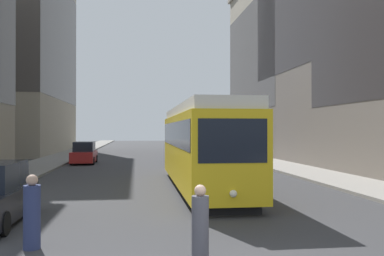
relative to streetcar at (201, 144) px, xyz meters
The scene contains 9 objects.
sidewalk_left 30.09m from the streetcar, 110.17° to the left, with size 3.48×120.00×0.15m, color gray.
sidewalk_right 29.34m from the streetcar, 74.34° to the left, with size 3.48×120.00×0.15m, color gray.
streetcar is the anchor object (origin of this frame).
transit_bus 15.48m from the streetcar, 78.56° to the left, with size 2.84×11.94×3.45m.
parked_car_left_near 17.43m from the streetcar, 114.88° to the left, with size 1.91×4.30×1.82m.
pedestrian_crossing_near 10.59m from the streetcar, 121.17° to the right, with size 0.39×0.39×1.74m.
pedestrian_crossing_far 10.69m from the streetcar, 99.20° to the right, with size 0.36×0.36×1.63m.
building_left_corner 39.66m from the streetcar, 119.94° to the left, with size 14.34×23.78×26.11m.
building_right_corner 32.27m from the streetcar, 57.27° to the left, with size 15.01×18.66×20.51m.
Camera 1 is at (-1.80, -7.12, 2.78)m, focal length 38.18 mm.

